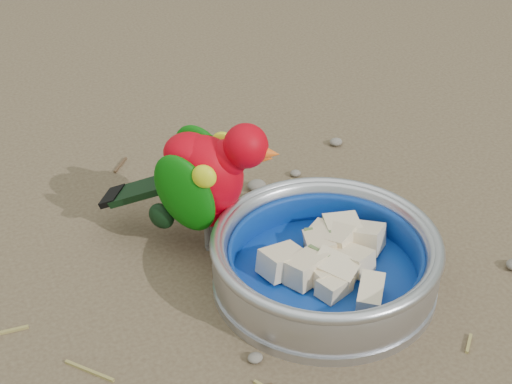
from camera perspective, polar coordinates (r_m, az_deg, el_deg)
name	(u,v)px	position (r m, az deg, el deg)	size (l,w,h in m)	color
ground	(285,334)	(0.77, 2.10, -10.27)	(60.00, 60.00, 0.00)	brown
food_bowl	(324,279)	(0.82, 4.97, -6.34)	(0.23, 0.23, 0.02)	#B2B2BA
bowl_wall	(326,257)	(0.81, 5.08, -4.71)	(0.23, 0.23, 0.04)	#B2B2BA
fruit_wedges	(325,262)	(0.81, 5.05, -5.10)	(0.14, 0.14, 0.03)	beige
lory_parrot	(205,186)	(0.84, -3.71, 0.42)	(0.09, 0.18, 0.15)	#B7000D
ground_debris	(263,267)	(0.85, 0.50, -5.45)	(0.90, 0.80, 0.01)	olive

